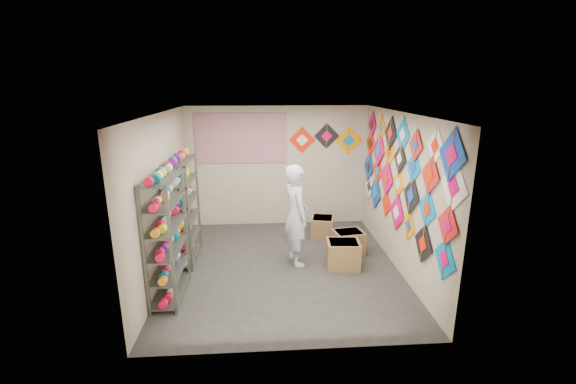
{
  "coord_description": "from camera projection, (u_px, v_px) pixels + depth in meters",
  "views": [
    {
      "loc": [
        -0.36,
        -6.26,
        3.14
      ],
      "look_at": [
        0.1,
        0.3,
        1.3
      ],
      "focal_mm": 24.0,
      "sensor_mm": 36.0,
      "label": 1
    }
  ],
  "objects": [
    {
      "name": "carton_c",
      "position": [
        322.0,
        227.0,
        8.17
      ],
      "size": [
        0.55,
        0.59,
        0.44
      ],
      "primitive_type": "cube",
      "rotation": [
        0.0,
        0.0,
        -0.22
      ],
      "color": "brown",
      "rests_on": "ground"
    },
    {
      "name": "kite_wall_display",
      "position": [
        398.0,
        174.0,
        6.6
      ],
      "size": [
        0.05,
        4.37,
        2.07
      ],
      "color": "#0078B1",
      "rests_on": "room_walls"
    },
    {
      "name": "ground",
      "position": [
        284.0,
        266.0,
        6.88
      ],
      "size": [
        4.5,
        4.5,
        0.0
      ],
      "primitive_type": "plane",
      "color": "#2B2825"
    },
    {
      "name": "shelf_rack_back",
      "position": [
        184.0,
        210.0,
        6.94
      ],
      "size": [
        0.4,
        1.1,
        1.9
      ],
      "primitive_type": "cube",
      "color": "#4C5147",
      "rests_on": "ground"
    },
    {
      "name": "carton_a",
      "position": [
        343.0,
        254.0,
        6.82
      ],
      "size": [
        0.61,
        0.52,
        0.48
      ],
      "primitive_type": "cube",
      "rotation": [
        0.0,
        0.0,
        -0.07
      ],
      "color": "brown",
      "rests_on": "ground"
    },
    {
      "name": "room_walls",
      "position": [
        283.0,
        177.0,
        6.44
      ],
      "size": [
        4.5,
        4.5,
        4.5
      ],
      "color": "tan",
      "rests_on": "ground"
    },
    {
      "name": "carton_b",
      "position": [
        348.0,
        242.0,
        7.37
      ],
      "size": [
        0.62,
        0.53,
        0.45
      ],
      "primitive_type": "cube",
      "rotation": [
        0.0,
        0.0,
        0.17
      ],
      "color": "brown",
      "rests_on": "ground"
    },
    {
      "name": "poster",
      "position": [
        241.0,
        138.0,
        8.43
      ],
      "size": [
        2.0,
        0.01,
        1.1
      ],
      "primitive_type": "cube",
      "color": "#724CA6",
      "rests_on": "room_walls"
    },
    {
      "name": "string_spools",
      "position": [
        176.0,
        217.0,
        6.29
      ],
      "size": [
        0.12,
        2.36,
        0.12
      ],
      "color": "#EE123D",
      "rests_on": "ground"
    },
    {
      "name": "shopkeeper",
      "position": [
        296.0,
        215.0,
        6.8
      ],
      "size": [
        0.9,
        0.79,
        1.82
      ],
      "primitive_type": "imported",
      "rotation": [
        0.0,
        0.0,
        1.85
      ],
      "color": "silver",
      "rests_on": "ground"
    },
    {
      "name": "back_wall_kites",
      "position": [
        327.0,
        139.0,
        8.57
      ],
      "size": [
        1.66,
        0.02,
        0.71
      ],
      "color": "#FB1D00",
      "rests_on": "room_walls"
    },
    {
      "name": "shelf_rack_front",
      "position": [
        167.0,
        238.0,
        5.69
      ],
      "size": [
        0.4,
        1.1,
        1.9
      ],
      "primitive_type": "cube",
      "color": "#4C5147",
      "rests_on": "ground"
    }
  ]
}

